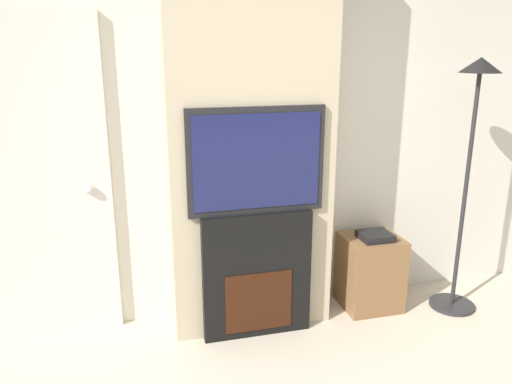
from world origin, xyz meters
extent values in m
cube|color=silver|center=(0.00, 2.03, 1.35)|extent=(6.00, 0.06, 2.70)
cube|color=#BCAD8E|center=(0.00, 1.82, 1.35)|extent=(1.07, 0.35, 2.70)
cube|color=black|center=(0.00, 1.65, 0.43)|extent=(0.72, 0.14, 0.86)
cube|color=#33160A|center=(0.00, 1.58, 0.26)|extent=(0.45, 0.01, 0.41)
cube|color=black|center=(0.00, 1.65, 1.19)|extent=(0.87, 0.06, 0.67)
cube|color=#191E4C|center=(0.00, 1.62, 1.19)|extent=(0.80, 0.01, 0.59)
cylinder|color=#262628|center=(1.51, 1.60, 0.01)|extent=(0.33, 0.33, 0.03)
cylinder|color=#262628|center=(1.51, 1.60, 0.87)|extent=(0.03, 0.03, 1.68)
cone|color=black|center=(1.51, 1.60, 1.76)|extent=(0.27, 0.27, 0.10)
cube|color=brown|center=(0.91, 1.78, 0.27)|extent=(0.41, 0.37, 0.55)
cube|color=black|center=(0.91, 1.74, 0.57)|extent=(0.22, 0.21, 0.05)
cube|color=silver|center=(-1.34, 1.98, 1.04)|extent=(0.91, 0.04, 2.09)
sphere|color=silver|center=(-1.02, 1.94, 1.00)|extent=(0.06, 0.06, 0.06)
camera|label=1|loc=(-0.77, -1.27, 1.87)|focal=35.00mm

